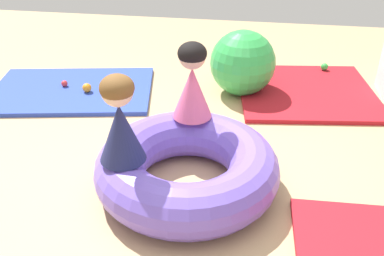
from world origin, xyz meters
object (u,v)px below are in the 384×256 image
object	(u,v)px
play_ball_yellow	(252,79)
play_ball_orange	(87,88)
play_ball_red	(64,83)
inflatable_cushion	(187,167)
play_ball_blue	(256,72)
child_in_pink	(192,81)
play_ball_green	(324,67)
exercise_ball_large	(243,63)
child_in_navy	(120,120)

from	to	relation	value
play_ball_yellow	play_ball_orange	distance (m)	1.61
play_ball_yellow	play_ball_red	xyz separation A→B (m)	(-1.79, -0.40, -0.00)
inflatable_cushion	play_ball_blue	bearing A→B (deg)	78.46
child_in_pink	play_ball_green	size ratio (longest dim) A/B	7.18
play_ball_orange	exercise_ball_large	size ratio (longest dim) A/B	0.14
child_in_pink	exercise_ball_large	xyz separation A→B (m)	(0.29, 1.14, -0.29)
inflatable_cushion	exercise_ball_large	size ratio (longest dim) A/B	1.96
inflatable_cushion	play_ball_red	distance (m)	1.96
exercise_ball_large	play_ball_blue	bearing A→B (deg)	69.44
play_ball_green	exercise_ball_large	distance (m)	1.06
play_ball_orange	child_in_pink	bearing A→B (deg)	-36.09
child_in_pink	play_ball_yellow	distance (m)	1.47
inflatable_cushion	play_ball_orange	xyz separation A→B (m)	(-1.18, 1.24, -0.08)
play_ball_yellow	play_ball_green	distance (m)	0.86
child_in_pink	child_in_navy	distance (m)	0.68
play_ball_yellow	play_ball_blue	world-z (taller)	play_ball_blue
play_ball_red	play_ball_orange	world-z (taller)	play_ball_orange
child_in_navy	play_ball_orange	size ratio (longest dim) A/B	6.34
play_ball_green	exercise_ball_large	size ratio (longest dim) A/B	0.12
child_in_navy	play_ball_red	xyz separation A→B (m)	(-1.09, 1.52, -0.53)
play_ball_blue	inflatable_cushion	bearing A→B (deg)	-101.54
child_in_pink	play_ball_blue	distance (m)	1.63
play_ball_red	exercise_ball_large	size ratio (longest dim) A/B	0.10
play_ball_blue	exercise_ball_large	size ratio (longest dim) A/B	0.12
inflatable_cushion	play_ball_yellow	size ratio (longest dim) A/B	19.20
play_ball_green	exercise_ball_large	world-z (taller)	exercise_ball_large
play_ball_green	child_in_pink	bearing A→B (deg)	-122.53
child_in_pink	play_ball_red	world-z (taller)	child_in_pink
child_in_pink	play_ball_red	size ratio (longest dim) A/B	8.94
play_ball_blue	play_ball_red	xyz separation A→B (m)	(-1.83, -0.57, -0.01)
child_in_pink	child_in_navy	bearing A→B (deg)	-96.29
child_in_navy	play_ball_yellow	xyz separation A→B (m)	(0.71, 1.93, -0.53)
play_ball_yellow	play_ball_red	bearing A→B (deg)	-167.42
inflatable_cushion	play_ball_green	world-z (taller)	inflatable_cushion
play_ball_blue	play_ball_green	world-z (taller)	play_ball_green
child_in_pink	play_ball_orange	xyz separation A→B (m)	(-1.15, 0.84, -0.51)
play_ball_green	play_ball_red	bearing A→B (deg)	-161.71
play_ball_blue	play_ball_green	size ratio (longest dim) A/B	0.95
play_ball_blue	exercise_ball_large	xyz separation A→B (m)	(-0.13, -0.35, 0.23)
play_ball_red	play_ball_orange	bearing A→B (deg)	-17.74
inflatable_cushion	play_ball_orange	world-z (taller)	inflatable_cushion
exercise_ball_large	inflatable_cushion	bearing A→B (deg)	-99.40
play_ball_blue	play_ball_yellow	bearing A→B (deg)	-101.68
inflatable_cushion	play_ball_orange	distance (m)	1.71
play_ball_yellow	child_in_pink	bearing A→B (deg)	-106.22
child_in_navy	play_ball_green	bearing A→B (deg)	-122.23
play_ball_blue	exercise_ball_large	world-z (taller)	exercise_ball_large
child_in_pink	play_ball_green	world-z (taller)	child_in_pink
child_in_pink	play_ball_yellow	world-z (taller)	child_in_pink
play_ball_yellow	play_ball_green	size ratio (longest dim) A/B	0.83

